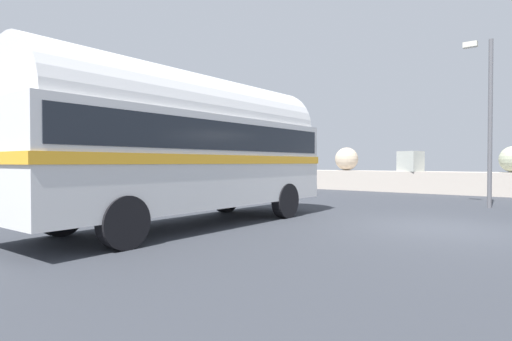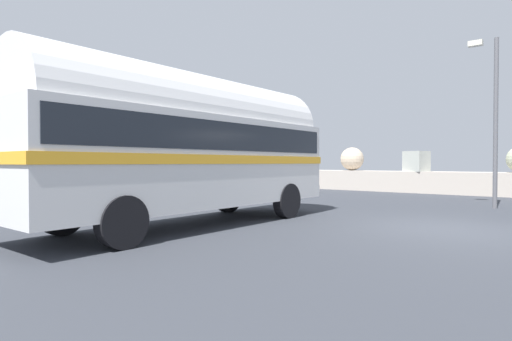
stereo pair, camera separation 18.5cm
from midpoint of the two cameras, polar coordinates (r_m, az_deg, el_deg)
ground at (r=10.55m, az=23.85°, el=-7.41°), size 32.00×26.00×0.02m
breakwater at (r=22.12m, az=30.82°, el=-1.15°), size 31.36×2.38×2.49m
vintage_coach at (r=10.10m, az=-9.87°, el=3.90°), size 2.50×8.60×3.70m
lamp_post at (r=15.99m, az=29.17°, el=7.07°), size 0.91×0.25×5.71m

